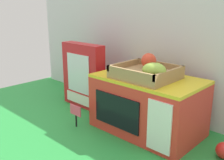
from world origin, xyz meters
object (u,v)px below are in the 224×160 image
at_px(toy_microwave, 147,104).
at_px(loose_toy_apple, 224,150).
at_px(cookie_set_box, 83,76).
at_px(food_groups_crate, 148,71).
at_px(price_sign, 76,113).

height_order(toy_microwave, loose_toy_apple, toy_microwave).
height_order(cookie_set_box, loose_toy_apple, cookie_set_box).
relative_size(toy_microwave, cookie_set_box, 1.31).
bearing_deg(food_groups_crate, toy_microwave, 112.32).
bearing_deg(loose_toy_apple, cookie_set_box, -179.27).
height_order(food_groups_crate, loose_toy_apple, food_groups_crate).
distance_m(cookie_set_box, loose_toy_apple, 0.75).
relative_size(cookie_set_box, loose_toy_apple, 5.66).
relative_size(toy_microwave, price_sign, 4.38).
height_order(price_sign, loose_toy_apple, price_sign).
distance_m(food_groups_crate, price_sign, 0.36).
relative_size(cookie_set_box, price_sign, 3.33).
bearing_deg(toy_microwave, cookie_set_box, 179.63).
height_order(toy_microwave, cookie_set_box, cookie_set_box).
bearing_deg(cookie_set_box, price_sign, -48.63).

